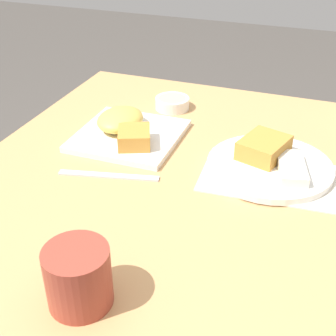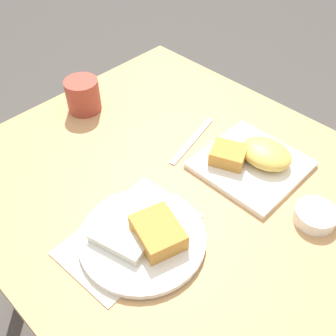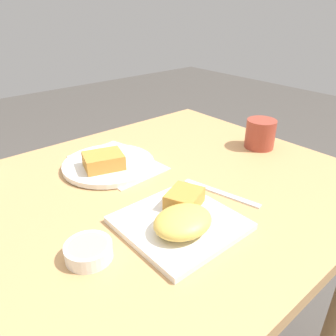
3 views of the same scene
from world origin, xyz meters
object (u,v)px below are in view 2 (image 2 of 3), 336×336
at_px(butter_knife, 192,140).
at_px(plate_square_near, 254,159).
at_px(sauce_ramekin, 315,215).
at_px(plate_oval_far, 144,237).
at_px(coffee_mug, 83,95).

bearing_deg(butter_knife, plate_square_near, 89.10).
bearing_deg(plate_square_near, sauce_ramekin, 166.88).
relative_size(plate_square_near, butter_knife, 1.12).
height_order(plate_oval_far, coffee_mug, coffee_mug).
relative_size(sauce_ramekin, coffee_mug, 0.95).
height_order(plate_square_near, butter_knife, plate_square_near).
bearing_deg(plate_oval_far, coffee_mug, -22.98).
height_order(sauce_ramekin, coffee_mug, coffee_mug).
distance_m(plate_oval_far, butter_knife, 0.33).
xyz_separation_m(sauce_ramekin, coffee_mug, (0.67, 0.10, 0.03)).
distance_m(butter_knife, coffee_mug, 0.33).
bearing_deg(plate_oval_far, plate_square_near, -94.29).
bearing_deg(coffee_mug, plate_square_near, -162.99).
relative_size(plate_square_near, plate_oval_far, 0.89).
relative_size(plate_square_near, coffee_mug, 2.47).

